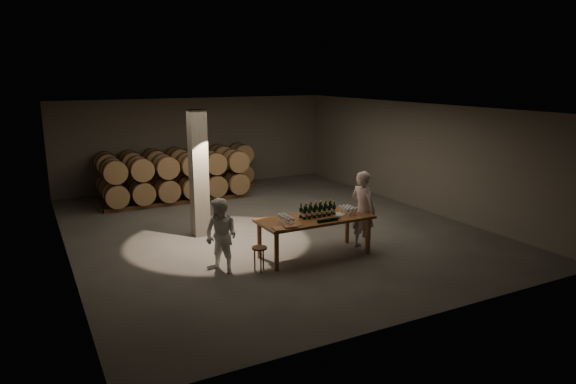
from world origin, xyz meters
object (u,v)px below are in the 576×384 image
person_man (363,210)px  person_woman (221,236)px  bottle_cluster (318,211)px  tasting_table (315,222)px  stool (259,252)px  plate (339,214)px  notebook_near (290,226)px

person_man → person_woman: size_ratio=1.18×
bottle_cluster → person_man: size_ratio=0.46×
tasting_table → stool: size_ratio=4.85×
person_man → person_woman: (-3.49, 0.11, -0.14)m
bottle_cluster → stool: bottle_cluster is taller
tasting_table → person_man: size_ratio=1.40×
bottle_cluster → person_woman: 2.33m
tasting_table → person_man: (1.27, -0.07, 0.14)m
plate → person_woman: (-2.82, 0.10, -0.12)m
stool → bottle_cluster: bearing=12.3°
person_woman → notebook_near: bearing=41.9°
tasting_table → bottle_cluster: (0.10, 0.05, 0.22)m
bottle_cluster → person_man: 1.18m
notebook_near → person_man: size_ratio=0.15×
plate → stool: bearing=-173.6°
plate → person_man: (0.67, -0.01, 0.02)m
person_man → person_woman: person_man is taller
tasting_table → person_woman: bearing=179.0°
notebook_near → stool: (-0.68, 0.09, -0.48)m
plate → stool: plate is taller
tasting_table → plate: 0.61m
notebook_near → person_woman: 1.45m
person_woman → person_man: bearing=57.5°
stool → person_man: 2.83m
person_man → notebook_near: bearing=85.4°
stool → person_woman: person_woman is taller
person_woman → stool: bearing=33.7°
tasting_table → plate: bearing=-6.1°
tasting_table → person_man: 1.27m
notebook_near → person_woman: (-1.38, 0.43, -0.13)m
notebook_near → person_woman: person_woman is taller
person_man → stool: bearing=81.4°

